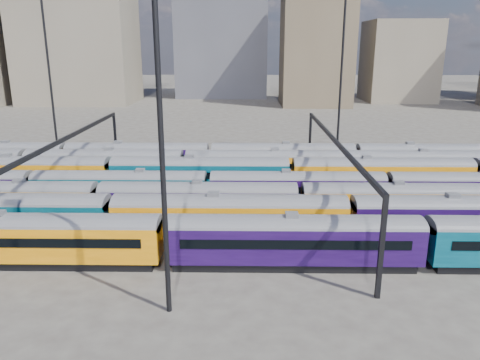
{
  "coord_description": "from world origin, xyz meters",
  "views": [
    {
      "loc": [
        0.42,
        -50.78,
        17.83
      ],
      "look_at": [
        -0.42,
        0.65,
        3.0
      ],
      "focal_mm": 35.0,
      "sensor_mm": 36.0,
      "label": 1
    }
  ],
  "objects_px": {
    "rake_0": "(164,235)",
    "mast_2": "(160,111)",
    "rake_2": "(199,198)",
    "rake_1": "(230,213)"
  },
  "relations": [
    {
      "from": "rake_0",
      "to": "mast_2",
      "type": "height_order",
      "value": "mast_2"
    },
    {
      "from": "rake_0",
      "to": "rake_2",
      "type": "relative_size",
      "value": 1.24
    },
    {
      "from": "rake_1",
      "to": "mast_2",
      "type": "xyz_separation_m",
      "value": [
        -3.81,
        -12.0,
        11.11
      ]
    },
    {
      "from": "rake_1",
      "to": "rake_0",
      "type": "bearing_deg",
      "value": -136.65
    },
    {
      "from": "rake_1",
      "to": "mast_2",
      "type": "bearing_deg",
      "value": -107.61
    },
    {
      "from": "rake_1",
      "to": "rake_2",
      "type": "relative_size",
      "value": 1.06
    },
    {
      "from": "rake_1",
      "to": "mast_2",
      "type": "height_order",
      "value": "mast_2"
    },
    {
      "from": "rake_0",
      "to": "rake_2",
      "type": "distance_m",
      "value": 10.17
    },
    {
      "from": "rake_0",
      "to": "rake_1",
      "type": "relative_size",
      "value": 1.17
    },
    {
      "from": "rake_0",
      "to": "mast_2",
      "type": "relative_size",
      "value": 5.02
    }
  ]
}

